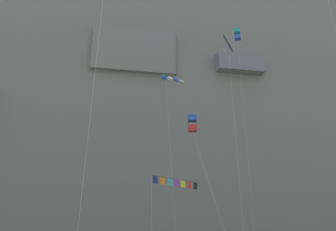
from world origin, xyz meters
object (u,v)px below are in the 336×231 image
object	(u,v)px
kite_diamond_upper_mid	(228,47)
kite_box_far_right	(237,35)
kite_box_mid_left	(192,124)
kite_windsock_mid_right	(169,79)
kite_banner_high_right	(176,184)

from	to	relation	value
kite_diamond_upper_mid	kite_box_far_right	xyz separation A→B (m)	(8.23, 16.31, 13.12)
kite_diamond_upper_mid	kite_box_mid_left	distance (m)	8.48
kite_box_mid_left	kite_windsock_mid_right	distance (m)	6.27
kite_box_far_right	kite_box_mid_left	bearing A→B (deg)	-133.51
kite_diamond_upper_mid	kite_box_far_right	world-z (taller)	kite_box_far_right
kite_box_mid_left	kite_box_far_right	xyz separation A→B (m)	(10.78, 11.35, 19.51)
kite_windsock_mid_right	kite_banner_high_right	distance (m)	14.51
kite_windsock_mid_right	kite_box_far_right	bearing A→B (deg)	37.22
kite_box_mid_left	kite_diamond_upper_mid	bearing A→B (deg)	-62.77
kite_box_mid_left	kite_banner_high_right	distance (m)	9.32
kite_banner_high_right	kite_box_far_right	size ratio (longest dim) A/B	0.20
kite_diamond_upper_mid	kite_banner_high_right	distance (m)	14.51
kite_diamond_upper_mid	kite_box_mid_left	size ratio (longest dim) A/B	1.49
kite_box_mid_left	kite_box_far_right	bearing A→B (deg)	46.49
kite_windsock_mid_right	kite_banner_high_right	bearing A→B (deg)	-95.84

